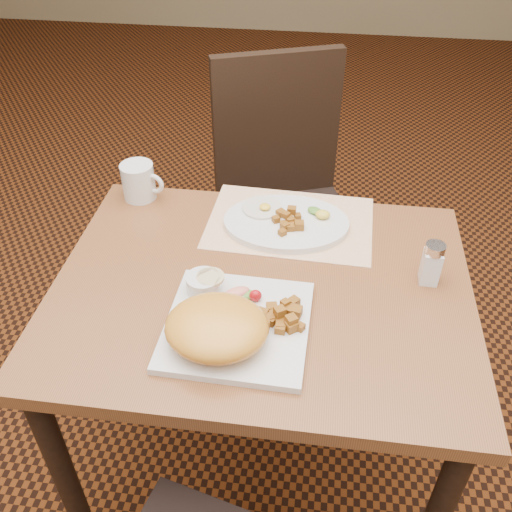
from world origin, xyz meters
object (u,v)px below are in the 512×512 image
object	(u,v)px
plate_oval	(286,223)
coffee_mug	(139,181)
plate_square	(237,326)
chair_far	(284,192)
salt_shaker	(432,263)
table	(261,321)

from	to	relation	value
plate_oval	coffee_mug	world-z (taller)	coffee_mug
plate_oval	plate_square	bearing A→B (deg)	-100.29
chair_far	salt_shaker	distance (m)	0.78
salt_shaker	coffee_mug	distance (m)	0.75
plate_square	table	bearing A→B (deg)	76.60
chair_far	coffee_mug	world-z (taller)	chair_far
plate_oval	coffee_mug	size ratio (longest dim) A/B	2.65
chair_far	plate_square	world-z (taller)	chair_far
table	chair_far	size ratio (longest dim) A/B	0.93
table	coffee_mug	bearing A→B (deg)	139.95
table	coffee_mug	xyz separation A→B (m)	(-0.36, 0.30, 0.16)
table	chair_far	xyz separation A→B (m)	(-0.01, 0.69, -0.10)
plate_oval	salt_shaker	bearing A→B (deg)	-26.07
plate_square	chair_far	bearing A→B (deg)	88.59
plate_square	coffee_mug	size ratio (longest dim) A/B	2.44
table	plate_square	distance (m)	0.18
plate_square	coffee_mug	world-z (taller)	coffee_mug
plate_oval	salt_shaker	world-z (taller)	salt_shaker
chair_far	coffee_mug	xyz separation A→B (m)	(-0.34, -0.39, 0.26)
table	salt_shaker	bearing A→B (deg)	9.84
plate_oval	salt_shaker	size ratio (longest dim) A/B	3.05
chair_far	coffee_mug	bearing A→B (deg)	28.18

